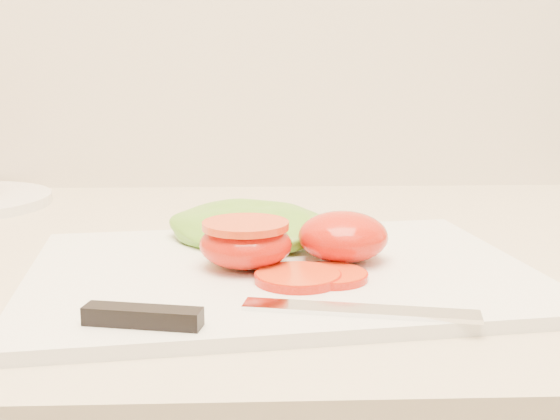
{
  "coord_description": "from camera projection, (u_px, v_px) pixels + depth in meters",
  "views": [
    {
      "loc": [
        -0.33,
        1.01,
        1.1
      ],
      "look_at": [
        -0.31,
        1.57,
        0.99
      ],
      "focal_mm": 45.0,
      "sensor_mm": 36.0,
      "label": 1
    }
  ],
  "objects": [
    {
      "name": "tomato_half_dome",
      "position": [
        343.0,
        236.0,
        0.59
      ],
      "size": [
        0.08,
        0.08,
        0.04
      ],
      "primitive_type": "ellipsoid",
      "color": "red",
      "rests_on": "cutting_board"
    },
    {
      "name": "tomato_slice_0",
      "position": [
        298.0,
        277.0,
        0.53
      ],
      "size": [
        0.06,
        0.06,
        0.01
      ],
      "primitive_type": "cylinder",
      "color": "#EE5A22",
      "rests_on": "cutting_board"
    },
    {
      "name": "tomato_slice_1",
      "position": [
        330.0,
        276.0,
        0.54
      ],
      "size": [
        0.06,
        0.06,
        0.01
      ],
      "primitive_type": "cylinder",
      "color": "#EE5A22",
      "rests_on": "cutting_board"
    },
    {
      "name": "lettuce_leaf_0",
      "position": [
        247.0,
        226.0,
        0.65
      ],
      "size": [
        0.19,
        0.16,
        0.03
      ],
      "primitive_type": "ellipsoid",
      "rotation": [
        0.0,
        0.0,
        -0.46
      ],
      "color": "#5D9928",
      "rests_on": "cutting_board"
    },
    {
      "name": "tomato_half_cut",
      "position": [
        246.0,
        242.0,
        0.57
      ],
      "size": [
        0.08,
        0.08,
        0.04
      ],
      "color": "red",
      "rests_on": "cutting_board"
    },
    {
      "name": "cutting_board",
      "position": [
        280.0,
        272.0,
        0.57
      ],
      "size": [
        0.44,
        0.34,
        0.01
      ],
      "primitive_type": "cube",
      "rotation": [
        0.0,
        0.0,
        0.13
      ],
      "color": "white",
      "rests_on": "counter"
    },
    {
      "name": "knife",
      "position": [
        231.0,
        314.0,
        0.45
      ],
      "size": [
        0.26,
        0.06,
        0.01
      ],
      "rotation": [
        0.0,
        0.0,
        -0.21
      ],
      "color": "silver",
      "rests_on": "cutting_board"
    }
  ]
}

